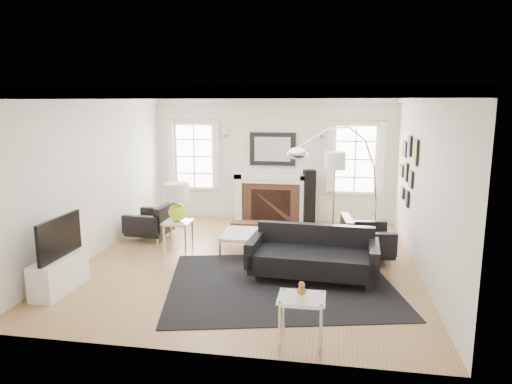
% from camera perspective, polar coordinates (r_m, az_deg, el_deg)
% --- Properties ---
extents(floor, '(6.00, 6.00, 0.00)m').
position_cam_1_polar(floor, '(7.90, -0.84, -8.62)').
color(floor, olive).
rests_on(floor, ground).
extents(back_wall, '(5.50, 0.04, 2.80)m').
position_cam_1_polar(back_wall, '(10.49, 2.11, 4.05)').
color(back_wall, silver).
rests_on(back_wall, floor).
extents(front_wall, '(5.50, 0.04, 2.80)m').
position_cam_1_polar(front_wall, '(4.69, -7.53, -4.35)').
color(front_wall, silver).
rests_on(front_wall, floor).
extents(left_wall, '(0.04, 6.00, 2.80)m').
position_cam_1_polar(left_wall, '(8.49, -19.46, 1.87)').
color(left_wall, silver).
rests_on(left_wall, floor).
extents(right_wall, '(0.04, 6.00, 2.80)m').
position_cam_1_polar(right_wall, '(7.56, 20.10, 0.82)').
color(right_wall, silver).
rests_on(right_wall, floor).
extents(ceiling, '(5.50, 6.00, 0.02)m').
position_cam_1_polar(ceiling, '(7.46, -0.90, 12.14)').
color(ceiling, white).
rests_on(ceiling, back_wall).
extents(crown_molding, '(5.50, 6.00, 0.12)m').
position_cam_1_polar(crown_molding, '(7.45, -0.89, 11.68)').
color(crown_molding, white).
rests_on(crown_molding, back_wall).
extents(fireplace, '(1.70, 0.69, 1.11)m').
position_cam_1_polar(fireplace, '(10.42, 1.93, -0.77)').
color(fireplace, white).
rests_on(fireplace, floor).
extents(mantel_mirror, '(1.05, 0.07, 0.75)m').
position_cam_1_polar(mantel_mirror, '(10.42, 2.09, 5.39)').
color(mantel_mirror, black).
rests_on(mantel_mirror, back_wall).
extents(window_left, '(1.24, 0.15, 1.62)m').
position_cam_1_polar(window_left, '(10.83, -7.71, 4.48)').
color(window_left, white).
rests_on(window_left, back_wall).
extents(window_right, '(1.24, 0.15, 1.62)m').
position_cam_1_polar(window_right, '(10.35, 12.30, 4.05)').
color(window_right, white).
rests_on(window_right, back_wall).
extents(gallery_wall, '(0.04, 1.73, 1.29)m').
position_cam_1_polar(gallery_wall, '(8.80, 18.45, 3.11)').
color(gallery_wall, black).
rests_on(gallery_wall, right_wall).
extents(tv_unit, '(0.35, 1.00, 1.09)m').
position_cam_1_polar(tv_unit, '(7.16, -23.35, -8.80)').
color(tv_unit, white).
rests_on(tv_unit, floor).
extents(area_rug, '(3.81, 3.40, 0.01)m').
position_cam_1_polar(area_rug, '(6.95, 3.10, -11.34)').
color(area_rug, black).
rests_on(area_rug, floor).
extents(sofa, '(1.99, 1.00, 0.64)m').
position_cam_1_polar(sofa, '(7.13, 7.13, -7.92)').
color(sofa, black).
rests_on(sofa, floor).
extents(armchair_left, '(0.83, 0.91, 0.58)m').
position_cam_1_polar(armchair_left, '(9.31, -12.82, -3.81)').
color(armchair_left, black).
rests_on(armchair_left, floor).
extents(armchair_right, '(0.91, 0.99, 0.62)m').
position_cam_1_polar(armchair_right, '(8.07, 13.33, -5.91)').
color(armchair_right, black).
rests_on(armchair_right, floor).
extents(coffee_table, '(0.89, 0.89, 0.40)m').
position_cam_1_polar(coffee_table, '(8.12, -1.05, -5.37)').
color(coffee_table, silver).
rests_on(coffee_table, floor).
extents(side_table_left, '(0.49, 0.49, 0.54)m').
position_cam_1_polar(side_table_left, '(8.50, -9.72, -4.31)').
color(side_table_left, silver).
rests_on(side_table_left, floor).
extents(nesting_table, '(0.51, 0.43, 0.57)m').
position_cam_1_polar(nesting_table, '(5.16, 5.69, -14.13)').
color(nesting_table, silver).
rests_on(nesting_table, floor).
extents(gourd_lamp, '(0.44, 0.44, 0.71)m').
position_cam_1_polar(gourd_lamp, '(8.38, -9.83, -0.93)').
color(gourd_lamp, '#C7DF1B').
rests_on(gourd_lamp, side_table_left).
extents(orange_vase, '(0.10, 0.10, 0.16)m').
position_cam_1_polar(orange_vase, '(5.08, 5.74, -12.01)').
color(orange_vase, '#B15F16').
rests_on(orange_vase, nesting_table).
extents(arc_floor_lamp, '(1.67, 1.54, 2.36)m').
position_cam_1_polar(arc_floor_lamp, '(7.96, 10.38, 0.86)').
color(arc_floor_lamp, silver).
rests_on(arc_floor_lamp, floor).
extents(stick_floor_lamp, '(0.37, 0.37, 1.81)m').
position_cam_1_polar(stick_floor_lamp, '(8.17, 9.82, 3.22)').
color(stick_floor_lamp, '#C68244').
rests_on(stick_floor_lamp, floor).
extents(speaker_tower, '(0.31, 0.31, 1.23)m').
position_cam_1_polar(speaker_tower, '(10.19, 6.63, -0.67)').
color(speaker_tower, black).
rests_on(speaker_tower, floor).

